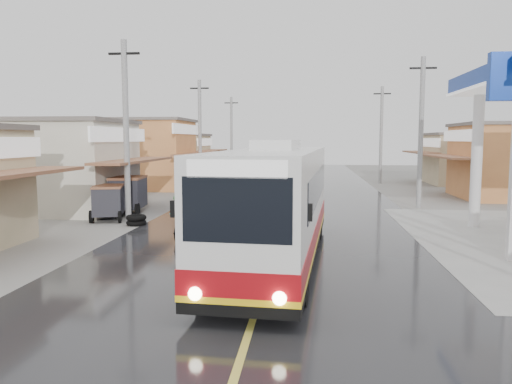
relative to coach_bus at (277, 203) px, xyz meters
The scene contains 12 objects.
ground 2.94m from the coach_bus, 93.71° to the right, with size 120.00×120.00×0.00m, color slate.
road 12.77m from the coach_bus, 90.69° to the left, with size 12.00×90.00×0.02m, color black.
centre_line 12.77m from the coach_bus, 90.69° to the left, with size 0.15×90.00×0.01m, color #D8CC4C.
shopfronts_left 20.52m from the coach_bus, 130.04° to the left, with size 11.00×44.00×5.20m, color tan, non-canonical shape.
utility_poles_left 15.51m from the coach_bus, 117.65° to the left, with size 1.60×50.00×8.00m, color gray, non-canonical shape.
utility_poles_right 14.49m from the coach_bus, 61.57° to the left, with size 1.60×36.00×8.00m, color gray, non-canonical shape.
coach_bus is the anchor object (origin of this frame).
second_bus 13.59m from the coach_bus, 107.52° to the left, with size 2.71×8.74×2.87m.
cyclist 4.73m from the coach_bus, 142.18° to the left, with size 0.79×2.02×2.14m.
tricycle_near 11.88m from the coach_bus, 132.12° to the left, with size 1.82×2.42×1.85m.
tricycle_far 10.57m from the coach_bus, 140.42° to the left, with size 1.89×2.22×1.60m.
tyre_stack 8.66m from the coach_bus, 138.85° to the left, with size 0.87×0.87×0.44m.
Camera 1 is at (1.12, -12.52, 3.68)m, focal length 35.00 mm.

